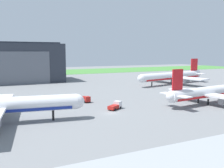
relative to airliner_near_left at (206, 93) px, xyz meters
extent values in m
plane|color=slate|center=(-34.07, 1.74, -3.70)|extent=(440.00, 440.00, 0.00)
cube|color=#49893C|center=(-34.07, 153.25, -3.66)|extent=(440.00, 56.00, 0.08)
cylinder|color=silver|center=(-0.04, 0.00, 0.15)|extent=(32.36, 7.20, 3.68)
sphere|color=silver|center=(-16.02, -1.78, 0.15)|extent=(2.87, 2.87, 2.87)
cube|color=red|center=(-0.04, 0.00, -0.86)|extent=(29.80, 6.95, 0.64)
cube|color=red|center=(-13.46, -1.49, 5.12)|extent=(4.20, 0.86, 6.26)
cube|color=silver|center=(-13.80, -4.32, 0.52)|extent=(3.44, 5.44, 0.28)
cube|color=silver|center=(-14.41, 1.20, 0.52)|extent=(3.44, 5.44, 0.28)
cube|color=silver|center=(-1.51, 7.34, -0.31)|extent=(6.53, 13.39, 0.56)
cylinder|color=gray|center=(0.82, -6.38, -1.62)|extent=(3.70, 2.40, 2.02)
cylinder|color=gray|center=(-0.60, 6.40, -1.62)|extent=(3.70, 2.40, 2.02)
cylinder|color=black|center=(-1.11, -2.07, -2.69)|extent=(0.56, 0.56, 2.01)
cylinder|color=black|center=(-1.54, 1.77, -2.69)|extent=(0.56, 0.56, 2.01)
sphere|color=white|center=(-44.13, 0.52, 0.80)|extent=(3.71, 3.71, 3.71)
cylinder|color=gray|center=(-61.48, 11.53, -1.04)|extent=(3.96, 2.67, 2.13)
cylinder|color=black|center=(-50.10, 1.46, -2.41)|extent=(0.56, 0.56, 2.57)
cylinder|color=silver|center=(23.15, 45.62, 0.77)|extent=(45.30, 12.76, 4.04)
sphere|color=silver|center=(0.89, 41.22, 0.77)|extent=(3.88, 3.88, 3.88)
sphere|color=silver|center=(45.40, 50.02, 0.77)|extent=(3.15, 3.15, 3.15)
cube|color=red|center=(23.15, 45.62, -0.34)|extent=(41.75, 12.10, 0.71)
cube|color=red|center=(41.84, 49.31, 6.22)|extent=(5.86, 1.54, 6.87)
cube|color=silver|center=(42.15, 52.46, 1.17)|extent=(5.10, 6.34, 0.28)
cube|color=silver|center=(43.32, 46.52, 1.17)|extent=(5.10, 6.34, 0.28)
cube|color=silver|center=(22.06, 55.78, 0.26)|extent=(10.64, 19.20, 0.56)
cube|color=silver|center=(26.01, 35.81, 0.26)|extent=(10.64, 19.20, 0.56)
cylinder|color=gray|center=(21.56, 54.20, -1.15)|extent=(4.20, 2.92, 2.22)
cylinder|color=gray|center=(24.94, 37.08, -1.15)|extent=(4.20, 2.92, 2.22)
cylinder|color=black|center=(8.01, 42.63, -2.47)|extent=(0.56, 0.56, 2.44)
cylinder|color=black|center=(24.52, 48.05, -2.47)|extent=(0.56, 0.56, 2.44)
cylinder|color=black|center=(25.34, 43.89, -2.47)|extent=(0.56, 0.56, 2.44)
cube|color=silver|center=(-29.48, 6.42, -2.40)|extent=(2.57, 2.64, 1.89)
cube|color=#AD1E19|center=(-31.66, 5.01, -2.84)|extent=(3.97, 3.55, 1.00)
cylinder|color=black|center=(-29.02, 5.41, -3.34)|extent=(0.74, 0.60, 0.71)
cylinder|color=black|center=(-30.21, 7.25, -3.34)|extent=(0.74, 0.60, 0.71)
cylinder|color=black|center=(-31.63, 3.72, -3.34)|extent=(0.74, 0.60, 0.71)
cylinder|color=black|center=(-32.82, 5.56, -3.34)|extent=(0.74, 0.60, 0.71)
cube|color=#AD1E19|center=(-35.00, 18.35, -2.42)|extent=(2.07, 1.95, 1.70)
cube|color=#AD1E19|center=(-35.35, 20.40, -2.59)|extent=(2.21, 2.78, 1.38)
cylinder|color=black|center=(-35.98, 18.18, -3.28)|extent=(0.40, 0.87, 0.84)
cylinder|color=black|center=(-34.01, 18.52, -3.28)|extent=(0.40, 0.87, 0.84)
cylinder|color=black|center=(-36.41, 20.65, -3.28)|extent=(0.40, 0.87, 0.84)
cylinder|color=black|center=(-34.44, 20.99, -3.28)|extent=(0.40, 0.87, 0.84)
camera|label=1|loc=(-62.97, -59.44, 13.18)|focal=39.80mm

